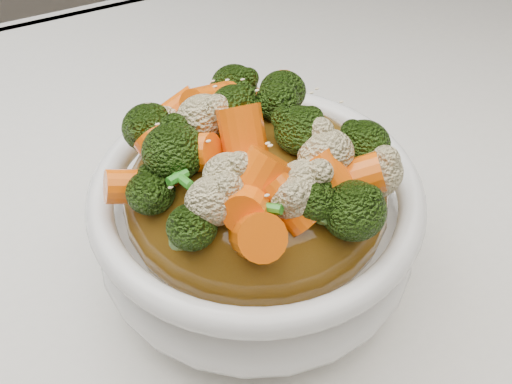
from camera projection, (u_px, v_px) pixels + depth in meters
name	position (u px, v px, depth m)	size (l,w,h in m)	color
tablecloth	(169.00, 256.00, 0.49)	(1.20, 0.80, 0.04)	white
bowl	(256.00, 225.00, 0.43)	(0.23, 0.23, 0.09)	white
sauce_base	(256.00, 195.00, 0.41)	(0.18, 0.18, 0.10)	brown
carrots	(256.00, 120.00, 0.36)	(0.18, 0.18, 0.05)	#FC6208
broccoli	(256.00, 121.00, 0.36)	(0.18, 0.18, 0.05)	black
cauliflower	(256.00, 124.00, 0.36)	(0.18, 0.18, 0.04)	beige
scallions	(256.00, 118.00, 0.36)	(0.13, 0.13, 0.02)	#29811D
sesame_seeds	(256.00, 118.00, 0.36)	(0.16, 0.16, 0.01)	beige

